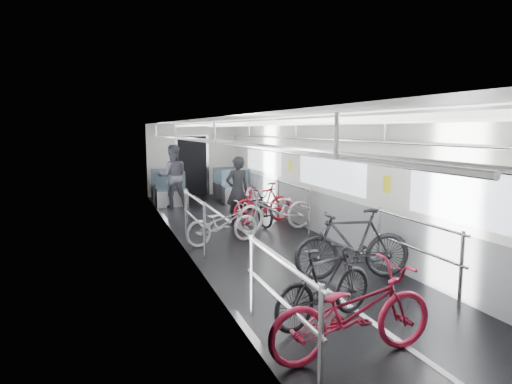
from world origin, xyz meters
The scene contains 10 objects.
car_shell centered at (0.00, 1.78, 1.13)m, with size 3.02×14.01×2.41m.
bike_left_near centered at (-0.65, -4.55, 0.47)m, with size 0.63×1.80×0.94m, color maroon.
bike_left_mid centered at (-0.53, -3.74, 0.46)m, with size 0.43×1.53×0.92m, color black.
bike_left_far centered at (-0.72, 0.24, 0.41)m, with size 0.54×1.55×0.82m, color #B5B4B9.
bike_right_near centered at (0.59, -2.46, 0.54)m, with size 0.50×1.79×1.07m, color black.
bike_right_mid centered at (0.68, 0.93, 0.49)m, with size 0.65×1.87×0.98m, color #BABBBF.
bike_right_far centered at (0.70, 1.84, 0.49)m, with size 0.46×1.62×0.97m, color red.
bike_aisle centered at (0.44, 1.80, 0.45)m, with size 0.60×1.72×0.90m, color black.
person_standing centered at (0.08, 1.90, 0.81)m, with size 0.59×0.39×1.62m, color black.
person_seated centered at (-0.99, 4.83, 0.90)m, with size 0.87×0.68×1.80m, color #28272D.
Camera 1 is at (-2.93, -8.28, 2.25)m, focal length 32.00 mm.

